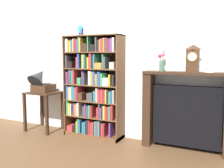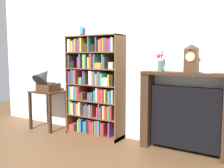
% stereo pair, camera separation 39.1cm
% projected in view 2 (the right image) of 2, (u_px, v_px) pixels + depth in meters
% --- Properties ---
extents(ground_plane, '(8.35, 6.40, 0.02)m').
position_uv_depth(ground_plane, '(91.00, 138.00, 4.09)').
color(ground_plane, brown).
extents(wall_back, '(5.35, 0.08, 2.60)m').
position_uv_depth(wall_back, '(114.00, 57.00, 4.09)').
color(wall_back, silver).
rests_on(wall_back, ground).
extents(bookshelf, '(0.98, 0.32, 1.65)m').
position_uv_depth(bookshelf, '(94.00, 89.00, 4.10)').
color(bookshelf, brown).
rests_on(bookshelf, ground).
extents(cup_stack, '(0.09, 0.09, 0.17)m').
position_uv_depth(cup_stack, '(83.00, 31.00, 4.09)').
color(cup_stack, pink).
rests_on(cup_stack, bookshelf).
extents(side_table_left, '(0.56, 0.50, 0.69)m').
position_uv_depth(side_table_left, '(49.00, 100.00, 4.57)').
color(side_table_left, '#382316').
rests_on(side_table_left, ground).
extents(gramophone, '(0.33, 0.45, 0.48)m').
position_uv_depth(gramophone, '(45.00, 80.00, 4.48)').
color(gramophone, '#472D1C').
rests_on(gramophone, side_table_left).
extents(fireplace_mantel, '(1.21, 0.26, 1.10)m').
position_uv_depth(fireplace_mantel, '(185.00, 114.00, 3.40)').
color(fireplace_mantel, '#382316').
rests_on(fireplace_mantel, ground).
extents(mantel_clock, '(0.17, 0.12, 0.37)m').
position_uv_depth(mantel_clock, '(191.00, 58.00, 3.27)').
color(mantel_clock, '#472D1C').
rests_on(mantel_clock, fireplace_mantel).
extents(flower_vase, '(0.10, 0.09, 0.29)m').
position_uv_depth(flower_vase, '(160.00, 61.00, 3.50)').
color(flower_vase, '#4C7A60').
rests_on(flower_vase, fireplace_mantel).
extents(teacup_with_saucer, '(0.13, 0.13, 0.06)m').
position_uv_depth(teacup_with_saucer, '(208.00, 71.00, 3.18)').
color(teacup_with_saucer, white).
rests_on(teacup_with_saucer, fireplace_mantel).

